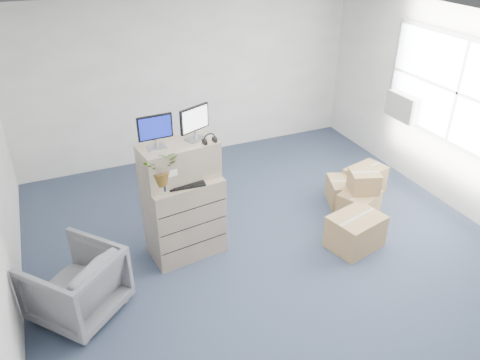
% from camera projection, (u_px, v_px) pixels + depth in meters
% --- Properties ---
extents(ground, '(7.00, 7.00, 0.00)m').
position_uv_depth(ground, '(281.00, 266.00, 5.88)').
color(ground, '#262D46').
rests_on(ground, ground).
extents(wall_back, '(6.00, 0.02, 2.80)m').
position_uv_depth(wall_back, '(189.00, 79.00, 7.98)').
color(wall_back, beige).
rests_on(wall_back, ground).
extents(window, '(0.07, 2.72, 1.52)m').
position_uv_depth(window, '(459.00, 93.00, 6.45)').
color(window, gray).
rests_on(window, wall_right).
extents(ac_unit, '(0.24, 0.60, 0.40)m').
position_uv_depth(ac_unit, '(404.00, 106.00, 7.39)').
color(ac_unit, beige).
rests_on(ac_unit, wall_right).
extents(filing_cabinet_lower, '(0.98, 0.67, 1.07)m').
position_uv_depth(filing_cabinet_lower, '(184.00, 217.00, 5.89)').
color(filing_cabinet_lower, gray).
rests_on(filing_cabinet_lower, ground).
extents(filing_cabinet_upper, '(0.97, 0.57, 0.46)m').
position_uv_depth(filing_cabinet_upper, '(179.00, 161.00, 5.55)').
color(filing_cabinet_upper, gray).
rests_on(filing_cabinet_upper, filing_cabinet_lower).
extents(monitor_left, '(0.40, 0.16, 0.40)m').
position_uv_depth(monitor_left, '(155.00, 130.00, 5.23)').
color(monitor_left, '#99999E').
rests_on(monitor_left, filing_cabinet_upper).
extents(monitor_right, '(0.39, 0.23, 0.41)m').
position_uv_depth(monitor_right, '(195.00, 121.00, 5.42)').
color(monitor_right, '#99999E').
rests_on(monitor_right, filing_cabinet_upper).
extents(headphones, '(0.16, 0.04, 0.16)m').
position_uv_depth(headphones, '(210.00, 139.00, 5.44)').
color(headphones, black).
rests_on(headphones, filing_cabinet_upper).
extents(keyboard, '(0.45, 0.22, 0.02)m').
position_uv_depth(keyboard, '(186.00, 185.00, 5.50)').
color(keyboard, black).
rests_on(keyboard, filing_cabinet_lower).
extents(mouse, '(0.11, 0.08, 0.03)m').
position_uv_depth(mouse, '(209.00, 175.00, 5.68)').
color(mouse, silver).
rests_on(mouse, filing_cabinet_lower).
extents(water_bottle, '(0.07, 0.07, 0.25)m').
position_uv_depth(water_bottle, '(187.00, 168.00, 5.61)').
color(water_bottle, '#989AA1').
rests_on(water_bottle, filing_cabinet_lower).
extents(phone_dock, '(0.06, 0.06, 0.13)m').
position_uv_depth(phone_dock, '(180.00, 175.00, 5.64)').
color(phone_dock, silver).
rests_on(phone_dock, filing_cabinet_lower).
extents(external_drive, '(0.25, 0.22, 0.06)m').
position_uv_depth(external_drive, '(201.00, 166.00, 5.86)').
color(external_drive, black).
rests_on(external_drive, filing_cabinet_lower).
extents(tissue_box, '(0.23, 0.12, 0.09)m').
position_uv_depth(tissue_box, '(204.00, 162.00, 5.79)').
color(tissue_box, '#3A78C6').
rests_on(tissue_box, external_drive).
extents(potted_plant, '(0.41, 0.45, 0.42)m').
position_uv_depth(potted_plant, '(161.00, 171.00, 5.30)').
color(potted_plant, '#9CAF8D').
rests_on(potted_plant, filing_cabinet_lower).
extents(office_chair, '(1.15, 1.15, 0.87)m').
position_uv_depth(office_chair, '(75.00, 282.00, 4.99)').
color(office_chair, slate).
rests_on(office_chair, ground).
extents(cardboard_boxes, '(1.67, 1.66, 0.71)m').
position_uv_depth(cardboard_boxes, '(357.00, 201.00, 6.74)').
color(cardboard_boxes, '#A2794E').
rests_on(cardboard_boxes, ground).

